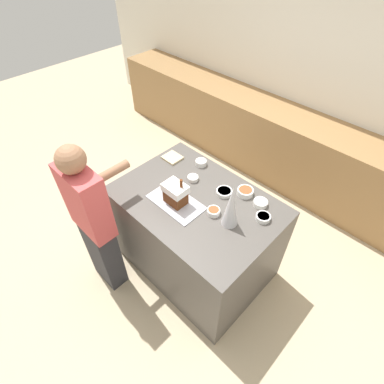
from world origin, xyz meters
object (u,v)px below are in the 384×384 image
object	(u,v)px
baking_tray	(176,202)
candy_bowl_beside_tree	(201,162)
candy_bowl_near_tray_right	(260,203)
candy_bowl_near_tray_left	(193,178)
cookbook	(172,158)
person	(94,223)
candy_bowl_center_rear	(224,192)
candy_bowl_front_corner	(245,192)
candy_bowl_behind_tray	(213,211)
decorative_tree	(231,206)
candy_bowl_far_left	(263,217)
gingerbread_house	(175,193)

from	to	relation	value
baking_tray	candy_bowl_beside_tree	bearing A→B (deg)	110.46
candy_bowl_near_tray_right	baking_tray	bearing A→B (deg)	-137.92
baking_tray	candy_bowl_near_tray_left	bearing A→B (deg)	107.67
cookbook	person	bearing A→B (deg)	-86.49
person	cookbook	bearing A→B (deg)	93.51
candy_bowl_center_rear	candy_bowl_near_tray_right	distance (m)	0.32
candy_bowl_beside_tree	cookbook	distance (m)	0.30
candy_bowl_near_tray_right	cookbook	xyz separation A→B (m)	(-0.98, -0.09, -0.01)
candy_bowl_front_corner	person	world-z (taller)	person
candy_bowl_near_tray_right	person	xyz separation A→B (m)	(-0.92, -1.04, -0.14)
candy_bowl_near_tray_left	person	bearing A→B (deg)	-109.08
candy_bowl_behind_tray	candy_bowl_center_rear	size ratio (longest dim) A/B	0.76
candy_bowl_center_rear	candy_bowl_beside_tree	distance (m)	0.44
candy_bowl_behind_tray	baking_tray	bearing A→B (deg)	-157.32
candy_bowl_near_tray_left	candy_bowl_front_corner	world-z (taller)	candy_bowl_front_corner
decorative_tree	candy_bowl_far_left	world-z (taller)	decorative_tree
candy_bowl_far_left	person	xyz separation A→B (m)	(-1.03, -0.93, -0.13)
candy_bowl_near_tray_left	person	distance (m)	0.93
person	candy_bowl_near_tray_left	bearing A→B (deg)	70.92
candy_bowl_near_tray_left	candy_bowl_center_rear	world-z (taller)	same
candy_bowl_front_corner	candy_bowl_center_rear	bearing A→B (deg)	-137.66
decorative_tree	candy_bowl_near_tray_left	xyz separation A→B (m)	(-0.56, 0.16, -0.17)
baking_tray	cookbook	world-z (taller)	cookbook
candy_bowl_front_corner	candy_bowl_near_tray_right	bearing A→B (deg)	-4.88
candy_bowl_near_tray_right	candy_bowl_near_tray_left	bearing A→B (deg)	-164.83
candy_bowl_behind_tray	cookbook	xyz separation A→B (m)	(-0.76, 0.26, -0.02)
candy_bowl_far_left	candy_bowl_center_rear	distance (m)	0.41
candy_bowl_near_tray_left	candy_bowl_beside_tree	xyz separation A→B (m)	(-0.09, 0.21, 0.01)
candy_bowl_near_tray_right	person	bearing A→B (deg)	-131.47
candy_bowl_front_corner	candy_bowl_near_tray_right	distance (m)	0.17
candy_bowl_far_left	cookbook	size ratio (longest dim) A/B	0.69
baking_tray	gingerbread_house	size ratio (longest dim) A/B	1.82
baking_tray	candy_bowl_behind_tray	world-z (taller)	candy_bowl_behind_tray
person	baking_tray	bearing A→B (deg)	55.04
candy_bowl_near_tray_left	candy_bowl_beside_tree	size ratio (longest dim) A/B	0.94
candy_bowl_front_corner	person	distance (m)	1.30
candy_bowl_front_corner	person	bearing A→B (deg)	-125.46
candy_bowl_far_left	person	world-z (taller)	person
candy_bowl_behind_tray	cookbook	distance (m)	0.81
candy_bowl_near_tray_left	candy_bowl_center_rear	distance (m)	0.32
candy_bowl_near_tray_left	person	xyz separation A→B (m)	(-0.30, -0.87, -0.13)
candy_bowl_center_rear	candy_bowl_near_tray_right	size ratio (longest dim) A/B	1.18
candy_bowl_front_corner	candy_bowl_beside_tree	size ratio (longest dim) A/B	1.33
baking_tray	candy_bowl_behind_tray	distance (m)	0.33
candy_bowl_front_corner	cookbook	xyz separation A→B (m)	(-0.81, -0.10, -0.02)
gingerbread_house	candy_bowl_front_corner	xyz separation A→B (m)	(0.35, 0.49, -0.08)
candy_bowl_front_corner	cookbook	world-z (taller)	candy_bowl_front_corner
candy_bowl_behind_tray	person	xyz separation A→B (m)	(-0.71, -0.70, -0.14)
gingerbread_house	person	bearing A→B (deg)	-124.98
gingerbread_house	candy_bowl_far_left	world-z (taller)	gingerbread_house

